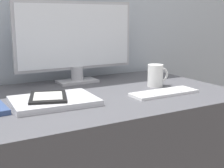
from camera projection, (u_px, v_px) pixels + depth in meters
The scene contains 5 objects.
monitor at pixel (76, 40), 1.52m from camera, with size 0.61×0.11×0.40m.
keyboard at pixel (164, 92), 1.32m from camera, with size 0.30×0.10×0.01m.
laptop at pixel (54, 101), 1.17m from camera, with size 0.32×0.24×0.02m.
ereader at pixel (48, 97), 1.17m from camera, with size 0.18×0.21×0.01m.
coffee_mug at pixel (156, 76), 1.46m from camera, with size 0.11×0.07×0.10m.
Camera 1 is at (-0.52, -1.01, 1.05)m, focal length 50.00 mm.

